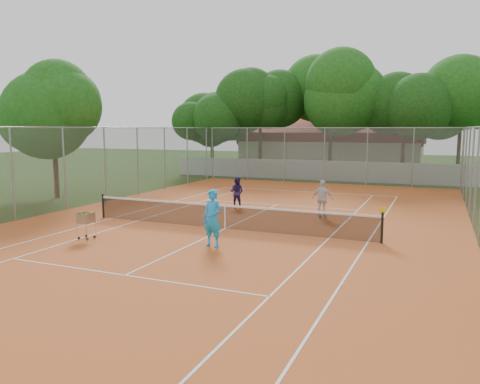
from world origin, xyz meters
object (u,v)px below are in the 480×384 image
at_px(clubhouse, 332,147).
at_px(tennis_net, 225,217).
at_px(player_far_right, 323,199).
at_px(ball_hopper, 86,225).
at_px(player_near, 213,218).
at_px(player_far_left, 237,192).

bearing_deg(clubhouse, tennis_net, -86.05).
xyz_separation_m(player_far_right, ball_hopper, (-6.80, -7.36, -0.32)).
bearing_deg(tennis_net, player_near, -73.70).
distance_m(player_far_right, ball_hopper, 10.03).
relative_size(tennis_net, player_far_right, 7.10).
distance_m(tennis_net, player_near, 2.82).
relative_size(player_near, player_far_right, 1.15).
bearing_deg(player_far_right, clubhouse, -71.43).
relative_size(player_far_right, ball_hopper, 1.62).
relative_size(tennis_net, player_near, 6.17).
distance_m(player_near, ball_hopper, 4.72).
xyz_separation_m(player_near, player_far_left, (-2.42, 7.60, -0.21)).
height_order(player_far_left, player_far_right, player_far_right).
bearing_deg(clubhouse, player_far_left, -89.14).
xyz_separation_m(player_far_left, player_far_right, (4.59, -1.04, 0.08)).
distance_m(clubhouse, player_far_left, 24.11).
bearing_deg(clubhouse, ball_hopper, -93.25).
bearing_deg(player_far_left, clubhouse, -90.63).
distance_m(player_far_left, player_far_right, 4.71).
relative_size(player_near, player_far_left, 1.28).
height_order(player_near, player_far_right, player_near).
bearing_deg(player_near, player_far_left, 114.80).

